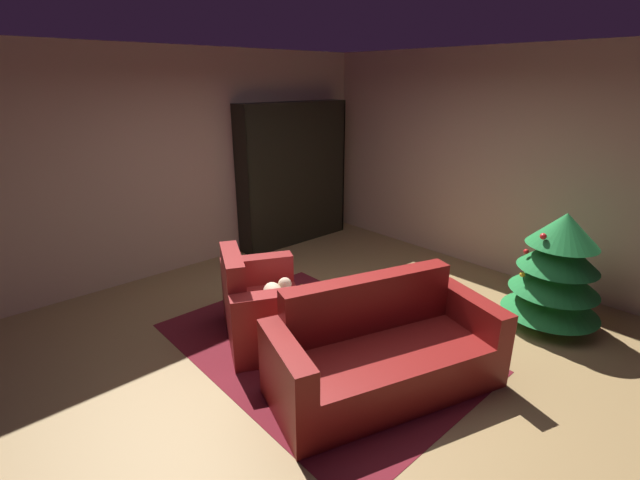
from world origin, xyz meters
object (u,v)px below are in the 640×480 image
at_px(armchair_red, 262,308).
at_px(coffee_table, 317,317).
at_px(book_stack_on_table, 315,304).
at_px(couch_red, 383,354).
at_px(bottle_on_table, 302,298).
at_px(decorated_tree, 557,270).
at_px(bookshelf_unit, 300,175).

xyz_separation_m(armchair_red, coffee_table, (0.55, 0.22, 0.05)).
bearing_deg(book_stack_on_table, couch_red, 4.77).
bearing_deg(bottle_on_table, decorated_tree, 56.45).
bearing_deg(couch_red, decorated_tree, 75.95).
distance_m(armchair_red, bottle_on_table, 0.45).
height_order(couch_red, coffee_table, couch_red).
relative_size(couch_red, book_stack_on_table, 9.35).
xyz_separation_m(couch_red, coffee_table, (-0.71, -0.08, 0.07)).
distance_m(couch_red, bottle_on_table, 0.93).
xyz_separation_m(armchair_red, book_stack_on_table, (0.51, 0.24, 0.16)).
relative_size(armchair_red, decorated_tree, 1.05).
bearing_deg(coffee_table, couch_red, 6.58).
height_order(couch_red, decorated_tree, decorated_tree).
bearing_deg(decorated_tree, bookshelf_unit, -176.71).
relative_size(couch_red, coffee_table, 2.89).
bearing_deg(armchair_red, bookshelf_unit, 132.63).
relative_size(coffee_table, decorated_tree, 0.58).
height_order(book_stack_on_table, decorated_tree, decorated_tree).
bearing_deg(decorated_tree, couch_red, -104.05).
bearing_deg(book_stack_on_table, coffee_table, -24.90).
bearing_deg(bookshelf_unit, armchair_red, -47.37).
height_order(bottle_on_table, decorated_tree, decorated_tree).
height_order(armchair_red, book_stack_on_table, armchair_red).
bearing_deg(bottle_on_table, coffee_table, 3.57).
relative_size(couch_red, bottle_on_table, 9.24).
distance_m(armchair_red, couch_red, 1.30).
xyz_separation_m(armchair_red, bottle_on_table, (0.36, 0.20, 0.17)).
relative_size(book_stack_on_table, decorated_tree, 0.18).
height_order(armchair_red, couch_red, armchair_red).
bearing_deg(bottle_on_table, couch_red, 5.95).
height_order(armchair_red, decorated_tree, decorated_tree).
xyz_separation_m(couch_red, decorated_tree, (0.51, 2.03, 0.30)).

